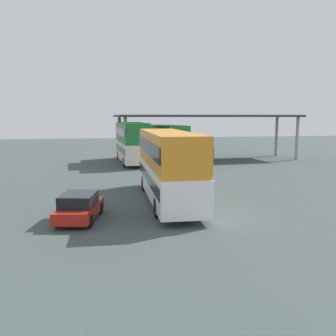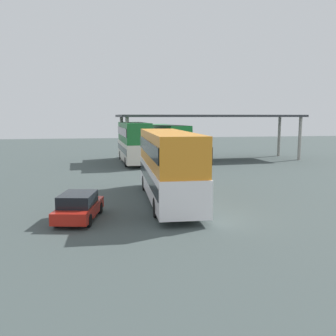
{
  "view_description": "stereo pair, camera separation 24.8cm",
  "coord_description": "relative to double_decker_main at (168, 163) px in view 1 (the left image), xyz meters",
  "views": [
    {
      "loc": [
        -5.17,
        -17.16,
        5.02
      ],
      "look_at": [
        -1.07,
        4.08,
        2.0
      ],
      "focal_mm": 39.66,
      "sensor_mm": 36.0,
      "label": 1
    },
    {
      "loc": [
        -4.92,
        -17.21,
        5.02
      ],
      "look_at": [
        -1.07,
        4.08,
        2.0
      ],
      "focal_mm": 39.66,
      "sensor_mm": 36.0,
      "label": 2
    }
  ],
  "objects": [
    {
      "name": "double_decker_near_canopy",
      "position": [
        -0.37,
        18.89,
        0.11
      ],
      "size": [
        2.87,
        10.65,
        4.36
      ],
      "rotation": [
        0.0,
        0.0,
        1.6
      ],
      "color": "silver",
      "rests_on": "ground_plane"
    },
    {
      "name": "parked_hatchback",
      "position": [
        -5.0,
        -3.21,
        -1.6
      ],
      "size": [
        2.41,
        4.08,
        1.35
      ],
      "rotation": [
        0.0,
        0.0,
        1.36
      ],
      "color": "#AE1E14",
      "rests_on": "ground_plane"
    },
    {
      "name": "double_decker_main",
      "position": [
        0.0,
        0.0,
        0.0
      ],
      "size": [
        2.81,
        11.22,
        4.14
      ],
      "rotation": [
        0.0,
        0.0,
        1.54
      ],
      "color": "white",
      "rests_on": "ground_plane"
    },
    {
      "name": "double_decker_mid_row",
      "position": [
        3.7,
        21.39,
        -0.06
      ],
      "size": [
        3.88,
        10.73,
        4.03
      ],
      "rotation": [
        0.0,
        0.0,
        1.71
      ],
      "color": "silver",
      "rests_on": "ground_plane"
    },
    {
      "name": "depot_canopy",
      "position": [
        8.63,
        19.64,
        2.59
      ],
      "size": [
        21.58,
        7.16,
        5.19
      ],
      "rotation": [
        0.0,
        0.0,
        0.07
      ],
      "color": "#33353A",
      "rests_on": "ground_plane"
    },
    {
      "name": "ground_plane",
      "position": [
        1.06,
        -4.09,
        -2.27
      ],
      "size": [
        140.0,
        140.0,
        0.0
      ],
      "primitive_type": "plane",
      "color": "#3F4A49"
    }
  ]
}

